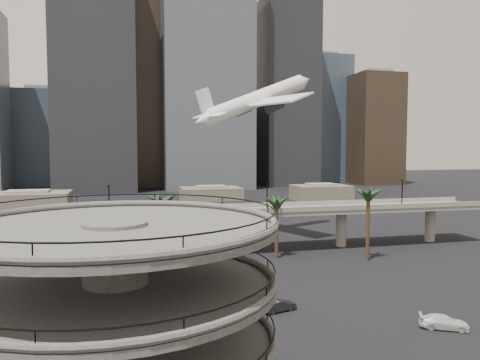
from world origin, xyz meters
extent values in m
cylinder|color=#464442|center=(-13.00, -4.00, 8.00)|extent=(4.40, 4.40, 16.50)
cylinder|color=#464442|center=(-13.00, -4.00, 7.78)|extent=(22.00, 22.00, 0.45)
torus|color=#464442|center=(-13.00, -4.00, 8.25)|extent=(22.20, 22.20, 0.50)
torus|color=black|center=(-13.00, -4.00, 9.05)|extent=(21.80, 21.80, 0.10)
cylinder|color=#464442|center=(-13.00, -4.00, 11.78)|extent=(22.00, 22.00, 0.45)
torus|color=#464442|center=(-13.00, -4.00, 12.25)|extent=(22.20, 22.20, 0.50)
torus|color=black|center=(-13.00, -4.00, 13.05)|extent=(21.80, 21.80, 0.10)
cylinder|color=#464442|center=(-13.00, -4.00, 15.78)|extent=(22.00, 22.00, 0.45)
torus|color=#464442|center=(-13.00, -4.00, 16.25)|extent=(22.20, 22.20, 0.50)
torus|color=black|center=(-13.00, -4.00, 17.05)|extent=(21.80, 21.80, 0.10)
cube|color=gray|center=(0.00, 55.00, 8.00)|extent=(130.00, 9.00, 0.90)
cube|color=gray|center=(0.00, 50.50, 8.90)|extent=(130.00, 0.30, 1.00)
cube|color=gray|center=(0.00, 59.50, 8.90)|extent=(130.00, 0.30, 1.00)
cylinder|color=gray|center=(-33.00, 55.00, 3.80)|extent=(2.20, 2.20, 8.00)
cylinder|color=gray|center=(-11.00, 55.00, 3.80)|extent=(2.20, 2.20, 8.00)
cylinder|color=gray|center=(11.00, 55.00, 3.80)|extent=(2.20, 2.20, 8.00)
cylinder|color=gray|center=(33.00, 55.00, 3.80)|extent=(2.20, 2.20, 8.00)
cylinder|color=gray|center=(55.00, 55.00, 3.80)|extent=(2.20, 2.20, 8.00)
cylinder|color=black|center=(-15.00, 51.00, 11.50)|extent=(0.24, 0.24, 6.00)
cylinder|color=black|center=(15.00, 51.00, 11.50)|extent=(0.24, 0.24, 6.00)
cylinder|color=black|center=(45.00, 51.00, 11.50)|extent=(0.24, 0.24, 6.00)
cylinder|color=#442E1D|center=(-6.00, 44.00, 6.08)|extent=(0.70, 0.70, 12.15)
ellipsoid|color=#1B3618|center=(-6.00, 44.00, 12.55)|extent=(4.40, 4.40, 2.00)
cylinder|color=#442E1D|center=(16.00, 48.00, 5.40)|extent=(0.70, 0.70, 10.80)
ellipsoid|color=#1B3618|center=(16.00, 48.00, 11.20)|extent=(4.40, 4.40, 2.00)
cylinder|color=#442E1D|center=(32.00, 42.00, 6.30)|extent=(0.70, 0.70, 12.60)
ellipsoid|color=#1B3618|center=(32.00, 42.00, 13.00)|extent=(4.40, 4.40, 2.00)
cube|color=brown|center=(-45.00, 140.00, 2.75)|extent=(28.00, 18.00, 5.50)
cube|color=gray|center=(-45.00, 140.00, 5.90)|extent=(14.00, 9.00, 0.80)
cube|color=brown|center=(22.00, 150.00, 2.50)|extent=(24.00, 16.00, 5.00)
cube|color=gray|center=(22.00, 150.00, 5.40)|extent=(12.00, 8.00, 0.80)
cube|color=brown|center=(65.00, 138.00, 3.00)|extent=(22.00, 15.00, 6.00)
cube|color=gray|center=(65.00, 138.00, 6.40)|extent=(11.00, 7.50, 0.80)
cube|color=#354353|center=(-55.00, 245.00, 26.23)|extent=(30.00, 30.00, 52.47)
cube|color=gray|center=(-55.00, 245.00, 53.67)|extent=(16.50, 16.50, 2.40)
cube|color=black|center=(-25.00, 200.00, 60.12)|extent=(38.00, 30.00, 120.24)
cube|color=#2F241A|center=(5.00, 225.00, 49.19)|extent=(28.00, 26.00, 98.38)
cube|color=gray|center=(5.00, 225.00, 99.58)|extent=(15.40, 14.30, 2.40)
cube|color=#4C525A|center=(30.00, 205.00, 65.59)|extent=(45.00, 32.00, 131.17)
cube|color=gray|center=(55.00, 240.00, 22.96)|extent=(24.00, 24.00, 45.91)
cube|color=gray|center=(55.00, 240.00, 47.11)|extent=(13.20, 13.20, 2.40)
cube|color=black|center=(78.00, 215.00, 51.92)|extent=(30.00, 28.00, 103.85)
cube|color=#354353|center=(105.00, 235.00, 38.26)|extent=(34.00, 30.00, 76.52)
cube|color=gray|center=(105.00, 235.00, 77.72)|extent=(18.70, 16.50, 2.40)
cube|color=#2F241A|center=(130.00, 210.00, 31.70)|extent=(26.00, 26.00, 63.40)
cube|color=gray|center=(130.00, 210.00, 64.60)|extent=(14.30, 14.30, 2.40)
cube|color=gray|center=(18.00, 260.00, 20.77)|extent=(22.00, 22.00, 41.54)
cube|color=gray|center=(18.00, 260.00, 42.74)|extent=(12.10, 12.10, 2.40)
cylinder|color=white|center=(18.83, 71.24, 32.79)|extent=(28.55, 15.17, 13.73)
cone|color=white|center=(33.13, 77.40, 38.39)|extent=(5.94, 5.43, 4.88)
cone|color=white|center=(4.53, 65.08, 27.18)|extent=(5.64, 4.99, 4.48)
cube|color=white|center=(18.10, 70.93, 31.82)|extent=(18.78, 32.05, 2.70)
cube|color=white|center=(6.24, 65.82, 28.31)|extent=(6.52, 10.79, 1.12)
cube|color=white|center=(5.31, 65.42, 31.12)|extent=(4.93, 2.40, 6.68)
cylinder|color=#29282E|center=(16.71, 76.72, 30.60)|extent=(5.38, 3.92, 3.53)
cylinder|color=#29282E|center=(21.35, 65.94, 30.60)|extent=(5.38, 3.92, 3.53)
imported|color=red|center=(-7.84, 14.12, 0.75)|extent=(4.60, 2.34, 1.50)
imported|color=black|center=(6.96, 19.99, 0.77)|extent=(4.97, 2.89, 1.55)
imported|color=silver|center=(23.90, 9.75, 0.80)|extent=(5.92, 4.48, 1.60)
camera|label=1|loc=(-12.37, -36.43, 21.29)|focal=35.00mm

